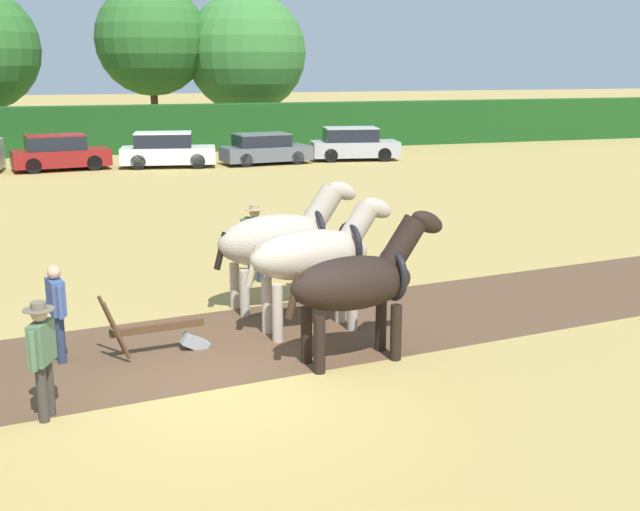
% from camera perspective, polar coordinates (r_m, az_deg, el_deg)
% --- Properties ---
extents(ground_plane, '(240.00, 240.00, 0.00)m').
position_cam_1_polar(ground_plane, '(11.80, -6.46, -9.31)').
color(ground_plane, '#A88E4C').
extents(hedgerow, '(76.83, 1.59, 2.46)m').
position_cam_1_polar(hedgerow, '(43.48, -15.06, 8.63)').
color(hedgerow, '#194719').
rests_on(hedgerow, ground).
extents(tree_right, '(6.59, 6.59, 9.28)m').
position_cam_1_polar(tree_right, '(49.93, -11.90, 14.81)').
color(tree_right, '#4C3823').
rests_on(tree_right, ground).
extents(tree_far_right, '(7.30, 7.30, 8.88)m').
position_cam_1_polar(tree_far_right, '(50.54, -5.29, 14.17)').
color(tree_far_right, '#423323').
rests_on(tree_far_right, ground).
extents(draft_horse_lead_left, '(2.78, 1.13, 2.39)m').
position_cam_1_polar(draft_horse_lead_left, '(12.38, 2.80, -1.85)').
color(draft_horse_lead_left, black).
rests_on(draft_horse_lead_left, ground).
extents(draft_horse_lead_right, '(2.81, 1.17, 2.36)m').
position_cam_1_polar(draft_horse_lead_right, '(13.72, -0.31, 0.07)').
color(draft_horse_lead_right, '#B2A38E').
rests_on(draft_horse_lead_right, ground).
extents(draft_horse_trail_left, '(2.97, 1.31, 2.44)m').
position_cam_1_polar(draft_horse_trail_left, '(15.15, -2.77, 1.20)').
color(draft_horse_trail_left, '#B2A38E').
rests_on(draft_horse_trail_left, ground).
extents(plow, '(1.75, 0.55, 1.13)m').
position_cam_1_polar(plow, '(13.18, -10.89, -5.49)').
color(plow, '#4C331E').
rests_on(plow, ground).
extents(farmer_at_plow, '(0.31, 0.62, 1.55)m').
position_cam_1_polar(farmer_at_plow, '(13.07, -18.22, -3.51)').
color(farmer_at_plow, '#28334C').
rests_on(farmer_at_plow, ground).
extents(farmer_beside_team, '(0.57, 0.42, 1.67)m').
position_cam_1_polar(farmer_beside_team, '(17.06, -4.64, 1.32)').
color(farmer_beside_team, '#28334C').
rests_on(farmer_beside_team, ground).
extents(farmer_onlooker_left, '(0.40, 0.59, 1.60)m').
position_cam_1_polar(farmer_onlooker_left, '(11.03, -19.14, -6.52)').
color(farmer_onlooker_left, '#38332D').
rests_on(farmer_onlooker_left, ground).
extents(parked_car_left, '(4.30, 2.30, 1.56)m').
position_cam_1_polar(parked_car_left, '(37.19, -18.04, 6.94)').
color(parked_car_left, maroon).
rests_on(parked_car_left, ground).
extents(parked_car_center_left, '(4.43, 2.49, 1.57)m').
position_cam_1_polar(parked_car_center_left, '(37.13, -10.83, 7.36)').
color(parked_car_center_left, silver).
rests_on(parked_car_center_left, ground).
extents(parked_car_center, '(4.25, 2.20, 1.43)m').
position_cam_1_polar(parked_car_center, '(37.70, -3.96, 7.55)').
color(parked_car_center, '#565B66').
rests_on(parked_car_center, ground).
extents(parked_car_center_right, '(4.43, 2.48, 1.59)m').
position_cam_1_polar(parked_car_center_right, '(39.21, 2.39, 7.90)').
color(parked_car_center_right, '#A8A8B2').
rests_on(parked_car_center_right, ground).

